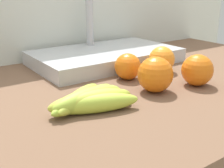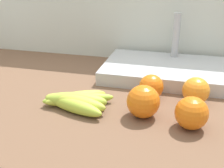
{
  "view_description": "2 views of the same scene",
  "coord_description": "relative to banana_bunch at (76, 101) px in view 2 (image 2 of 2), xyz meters",
  "views": [
    {
      "loc": [
        -0.27,
        -0.54,
        1.16
      ],
      "look_at": [
        0.06,
        -0.08,
        0.97
      ],
      "focal_mm": 46.86,
      "sensor_mm": 36.0,
      "label": 1
    },
    {
      "loc": [
        0.26,
        -0.71,
        1.29
      ],
      "look_at": [
        0.09,
        -0.05,
        1.0
      ],
      "focal_mm": 46.82,
      "sensor_mm": 36.0,
      "label": 2
    }
  ],
  "objects": [
    {
      "name": "wall_back",
      "position": [
        -0.0,
        0.45,
        -0.3
      ],
      "size": [
        1.98,
        0.06,
        1.3
      ],
      "primitive_type": "cube",
      "color": "silver",
      "rests_on": "ground"
    },
    {
      "name": "banana_bunch",
      "position": [
        0.0,
        0.0,
        0.0
      ],
      "size": [
        0.18,
        0.15,
        0.04
      ],
      "color": "#B3CD3F",
      "rests_on": "counter"
    },
    {
      "name": "orange_right",
      "position": [
        0.3,
        0.11,
        0.02
      ],
      "size": [
        0.07,
        0.07,
        0.07
      ],
      "primitive_type": "sphere",
      "color": "orange",
      "rests_on": "counter"
    },
    {
      "name": "orange_back_right",
      "position": [
        0.17,
        -0.0,
        0.02
      ],
      "size": [
        0.08,
        0.08,
        0.08
      ],
      "primitive_type": "sphere",
      "color": "orange",
      "rests_on": "counter"
    },
    {
      "name": "orange_far_right",
      "position": [
        0.18,
        0.11,
        0.01
      ],
      "size": [
        0.07,
        0.07,
        0.07
      ],
      "primitive_type": "sphere",
      "color": "orange",
      "rests_on": "counter"
    },
    {
      "name": "orange_back_left",
      "position": [
        0.29,
        -0.03,
        0.02
      ],
      "size": [
        0.08,
        0.08,
        0.08
      ],
      "primitive_type": "sphere",
      "color": "orange",
      "rests_on": "counter"
    },
    {
      "name": "sink_basin",
      "position": [
        0.23,
        0.28,
        0.0
      ],
      "size": [
        0.44,
        0.26,
        0.19
      ],
      "color": "#B7BABF",
      "rests_on": "counter"
    }
  ]
}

